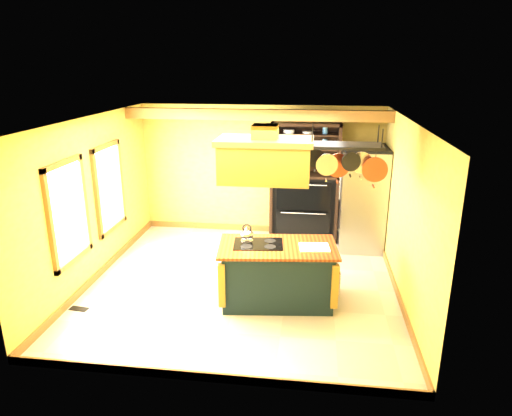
% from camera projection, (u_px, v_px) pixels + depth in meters
% --- Properties ---
extents(floor, '(5.00, 5.00, 0.00)m').
position_uv_depth(floor, '(243.00, 283.00, 7.61)').
color(floor, beige).
rests_on(floor, ground).
extents(ceiling, '(5.00, 5.00, 0.00)m').
position_uv_depth(ceiling, '(241.00, 120.00, 6.79)').
color(ceiling, white).
rests_on(ceiling, wall_back).
extents(wall_back, '(5.00, 0.02, 2.70)m').
position_uv_depth(wall_back, '(261.00, 170.00, 9.56)').
color(wall_back, '#DAB750').
rests_on(wall_back, floor).
extents(wall_front, '(5.00, 0.02, 2.70)m').
position_uv_depth(wall_front, '(205.00, 276.00, 4.84)').
color(wall_front, '#DAB750').
rests_on(wall_front, floor).
extents(wall_left, '(0.02, 5.00, 2.70)m').
position_uv_depth(wall_left, '(92.00, 200.00, 7.51)').
color(wall_left, '#DAB750').
rests_on(wall_left, floor).
extents(wall_right, '(0.02, 5.00, 2.70)m').
position_uv_depth(wall_right, '(405.00, 212.00, 6.90)').
color(wall_right, '#DAB750').
rests_on(wall_right, floor).
extents(ceiling_beam, '(5.00, 0.15, 0.20)m').
position_uv_depth(ceiling_beam, '(256.00, 115.00, 8.43)').
color(ceiling_beam, olive).
rests_on(ceiling_beam, ceiling).
extents(window_near, '(0.06, 1.06, 1.56)m').
position_uv_depth(window_near, '(69.00, 212.00, 6.73)').
color(window_near, olive).
rests_on(window_near, wall_left).
extents(window_far, '(0.06, 1.06, 1.56)m').
position_uv_depth(window_far, '(110.00, 188.00, 8.05)').
color(window_far, olive).
rests_on(window_far, wall_left).
extents(kitchen_island, '(1.84, 1.15, 1.11)m').
position_uv_depth(kitchen_island, '(277.00, 273.00, 6.90)').
color(kitchen_island, '#13242C').
rests_on(kitchen_island, floor).
extents(range_hood, '(1.34, 0.76, 0.80)m').
position_uv_depth(range_hood, '(265.00, 158.00, 6.39)').
color(range_hood, '#A27028').
rests_on(range_hood, ceiling).
extents(pot_rack, '(1.10, 0.50, 0.73)m').
position_uv_depth(pot_rack, '(346.00, 155.00, 6.23)').
color(pot_rack, black).
rests_on(pot_rack, ceiling).
extents(refrigerator, '(0.85, 1.00, 1.96)m').
position_uv_depth(refrigerator, '(362.00, 200.00, 8.87)').
color(refrigerator, '#95999E').
rests_on(refrigerator, floor).
extents(hutch, '(1.36, 0.62, 2.41)m').
position_uv_depth(hutch, '(304.00, 195.00, 9.33)').
color(hutch, black).
rests_on(hutch, floor).
extents(floor_register, '(0.29, 0.15, 0.01)m').
position_uv_depth(floor_register, '(79.00, 309.00, 6.81)').
color(floor_register, black).
rests_on(floor_register, floor).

